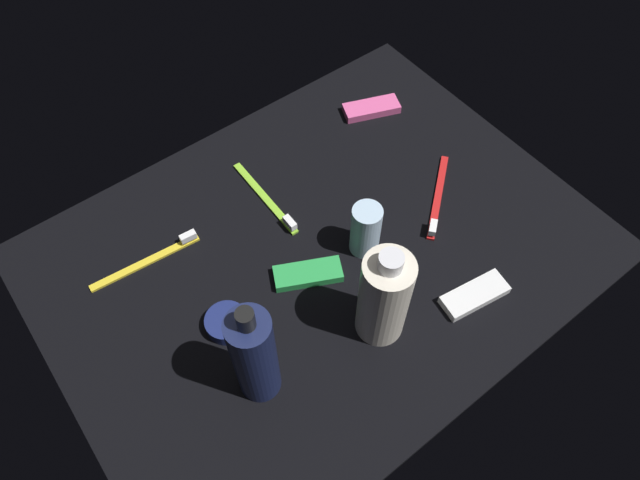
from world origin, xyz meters
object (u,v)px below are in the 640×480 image
object	(u,v)px
lotion_bottle	(254,356)
bodywash_bottle	(384,297)
toothbrush_lime	(268,201)
snack_bar_white	(475,295)
toothbrush_red	(437,200)
cream_tin_left	(227,323)
deodorant_stick	(366,230)
toothbrush_yellow	(152,258)
snack_bar_green	(308,274)
snack_bar_pink	(371,108)

from	to	relation	value
lotion_bottle	bodywash_bottle	world-z (taller)	lotion_bottle
toothbrush_lime	snack_bar_white	world-z (taller)	toothbrush_lime
toothbrush_red	cream_tin_left	bearing A→B (deg)	-3.00
lotion_bottle	deodorant_stick	world-z (taller)	lotion_bottle
toothbrush_yellow	snack_bar_green	world-z (taller)	toothbrush_yellow
deodorant_stick	snack_bar_pink	size ratio (longest dim) A/B	0.92
snack_bar_green	snack_bar_pink	distance (cm)	37.59
lotion_bottle	toothbrush_lime	bearing A→B (deg)	-126.51
snack_bar_pink	toothbrush_lime	bearing A→B (deg)	33.79
toothbrush_lime	snack_bar_green	distance (cm)	15.75
toothbrush_lime	snack_bar_pink	size ratio (longest dim) A/B	1.73
deodorant_stick	bodywash_bottle	bearing A→B (deg)	59.50
lotion_bottle	toothbrush_yellow	world-z (taller)	lotion_bottle
toothbrush_lime	bodywash_bottle	bearing A→B (deg)	90.24
lotion_bottle	snack_bar_pink	distance (cm)	56.26
toothbrush_yellow	snack_bar_green	xyz separation A→B (cm)	(-17.60, 17.18, 0.14)
toothbrush_red	snack_bar_green	size ratio (longest dim) A/B	1.43
snack_bar_green	toothbrush_yellow	bearing A→B (deg)	-17.92
toothbrush_red	toothbrush_lime	world-z (taller)	same
toothbrush_yellow	deodorant_stick	bearing A→B (deg)	146.87
deodorant_stick	snack_bar_white	distance (cm)	18.98
toothbrush_red	snack_bar_pink	xyz separation A→B (cm)	(-5.11, -23.14, 0.14)
bodywash_bottle	toothbrush_lime	bearing A→B (deg)	-89.76
toothbrush_red	snack_bar_green	xyz separation A→B (cm)	(25.73, -1.65, 0.14)
toothbrush_red	bodywash_bottle	bearing A→B (deg)	26.46
lotion_bottle	toothbrush_lime	world-z (taller)	lotion_bottle
bodywash_bottle	cream_tin_left	xyz separation A→B (cm)	(17.68, -13.24, -7.41)
deodorant_stick	cream_tin_left	world-z (taller)	deodorant_stick
toothbrush_lime	snack_bar_pink	bearing A→B (deg)	-167.57
bodywash_bottle	snack_bar_green	bearing A→B (deg)	-75.31
deodorant_stick	cream_tin_left	size ratio (longest dim) A/B	1.53
toothbrush_yellow	toothbrush_red	xyz separation A→B (cm)	(-43.33, 18.83, 0.00)
deodorant_stick	toothbrush_yellow	distance (cm)	33.56
toothbrush_red	cream_tin_left	xyz separation A→B (cm)	(40.06, -2.10, 0.46)
cream_tin_left	snack_bar_white	bearing A→B (deg)	149.92
lotion_bottle	snack_bar_green	xyz separation A→B (cm)	(-15.25, -9.56, -8.71)
bodywash_bottle	toothbrush_yellow	size ratio (longest dim) A/B	1.03
snack_bar_pink	toothbrush_red	bearing A→B (deg)	98.93
deodorant_stick	snack_bar_green	bearing A→B (deg)	-5.65
snack_bar_white	cream_tin_left	world-z (taller)	cream_tin_left
toothbrush_yellow	snack_bar_pink	world-z (taller)	toothbrush_yellow
toothbrush_yellow	snack_bar_pink	bearing A→B (deg)	-174.91
toothbrush_red	toothbrush_lime	bearing A→B (deg)	-37.17
bodywash_bottle	snack_bar_white	size ratio (longest dim) A/B	1.79
toothbrush_yellow	lotion_bottle	bearing A→B (deg)	95.02
cream_tin_left	deodorant_stick	bearing A→B (deg)	176.58
toothbrush_yellow	snack_bar_pink	distance (cm)	48.63
snack_bar_green	snack_bar_pink	size ratio (longest dim) A/B	1.00
snack_bar_green	snack_bar_white	size ratio (longest dim) A/B	1.00
toothbrush_red	snack_bar_white	world-z (taller)	toothbrush_red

